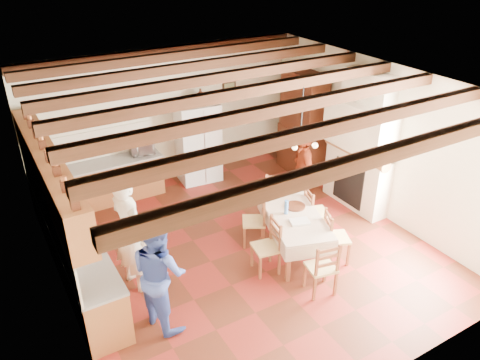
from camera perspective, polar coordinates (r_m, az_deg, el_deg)
name	(u,v)px	position (r m, az deg, el deg)	size (l,w,h in m)	color
floor	(244,250)	(8.48, 0.46, -8.53)	(6.00, 6.50, 0.02)	#512113
ceiling	(244,86)	(7.12, 0.55, 11.44)	(6.00, 6.50, 0.02)	white
wall_back	(167,116)	(10.38, -8.92, 7.67)	(6.00, 0.02, 3.00)	beige
wall_front	(395,290)	(5.62, 18.39, -12.65)	(6.00, 0.02, 3.00)	beige
wall_left	(54,227)	(6.84, -21.73, -5.37)	(0.02, 6.50, 3.00)	beige
wall_right	(377,139)	(9.46, 16.37, 4.81)	(0.02, 6.50, 3.00)	beige
ceiling_beams	(244,92)	(7.15, 0.55, 10.67)	(6.00, 6.30, 0.16)	#331F11
lower_cabinets_left	(72,246)	(8.32, -19.77, -7.53)	(0.60, 4.30, 0.86)	brown
lower_cabinets_back	(107,183)	(10.12, -15.90, -0.31)	(2.30, 0.60, 0.86)	brown
countertop_left	(68,223)	(8.08, -20.28, -4.92)	(0.62, 4.30, 0.04)	gray
countertop_back	(104,163)	(9.92, -16.23, 1.98)	(2.34, 0.62, 0.04)	gray
backsplash_left	(45,211)	(7.90, -22.65, -3.47)	(0.03, 4.30, 0.60)	silver
backsplash_back	(98,144)	(10.05, -16.92, 4.23)	(2.30, 0.03, 0.60)	silver
upper_cabinets	(48,171)	(7.62, -22.36, 1.02)	(0.35, 4.20, 0.70)	brown
fireplace	(358,143)	(9.42, 14.20, 4.36)	(0.56, 1.60, 2.80)	beige
wall_picture	(229,90)	(10.88, -1.33, 10.87)	(0.34, 0.03, 0.42)	black
refrigerator	(197,142)	(10.51, -5.21, 4.64)	(0.90, 0.74, 1.80)	silver
hutch	(302,124)	(10.75, 7.62, 6.75)	(0.55, 1.32, 2.40)	#35150D
dining_table	(295,220)	(8.13, 6.71, -4.81)	(1.34, 1.88, 0.74)	beige
chandelier	(300,134)	(7.40, 7.38, 5.62)	(0.47, 0.47, 0.03)	black
chair_left_near	(266,247)	(7.74, 3.16, -8.11)	(0.42, 0.40, 0.96)	brown
chair_left_far	(254,220)	(8.39, 1.70, -4.95)	(0.42, 0.40, 0.96)	brown
chair_right_near	(337,237)	(8.13, 11.70, -6.78)	(0.42, 0.40, 0.96)	brown
chair_right_far	(317,211)	(8.76, 9.32, -3.81)	(0.42, 0.40, 0.96)	brown
chair_end_near	(321,266)	(7.43, 9.87, -10.32)	(0.42, 0.40, 0.96)	brown
chair_end_far	(277,200)	(9.03, 4.50, -2.43)	(0.42, 0.40, 0.96)	brown
person_man	(130,232)	(7.36, -13.25, -6.22)	(0.72, 0.47, 1.98)	white
person_woman_blue	(160,272)	(6.68, -9.79, -11.04)	(0.85, 0.66, 1.75)	#3A4FA3
person_woman_red	(303,170)	(9.61, 7.64, 1.26)	(0.89, 0.37, 1.52)	#9F371B
microwave	(142,148)	(10.05, -11.87, 3.85)	(0.48, 0.33, 0.27)	silver
fridge_vase	(201,96)	(10.20, -4.83, 10.22)	(0.29, 0.29, 0.30)	#35150D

